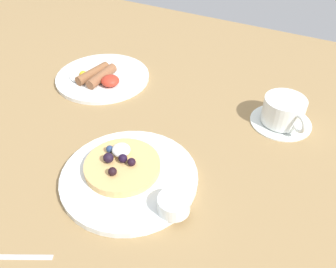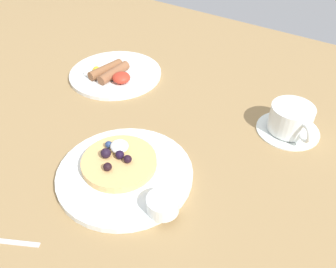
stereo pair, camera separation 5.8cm
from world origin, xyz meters
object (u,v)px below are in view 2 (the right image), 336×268
pancake_plate (125,174)px  breakfast_plate (116,74)px  coffee_saucer (288,130)px  syrup_ramekin (163,204)px  coffee_cup (291,118)px

pancake_plate → breakfast_plate: bearing=133.8°
coffee_saucer → syrup_ramekin: bearing=-105.8°
pancake_plate → syrup_ramekin: bearing=-16.1°
pancake_plate → coffee_saucer: 0.36m
syrup_ramekin → coffee_cup: bearing=74.0°
syrup_ramekin → coffee_saucer: (0.09, 0.33, -0.02)m
syrup_ramekin → breakfast_plate: 0.47m
breakfast_plate → coffee_cup: coffee_cup is taller
syrup_ramekin → coffee_cup: coffee_cup is taller
breakfast_plate → coffee_saucer: (0.45, 0.03, -0.00)m
coffee_saucer → pancake_plate: bearing=-123.9°
breakfast_plate → coffee_cup: 0.46m
pancake_plate → syrup_ramekin: (0.11, -0.03, 0.02)m
coffee_saucer → breakfast_plate: bearing=-175.7°
coffee_saucer → coffee_cup: size_ratio=1.30×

